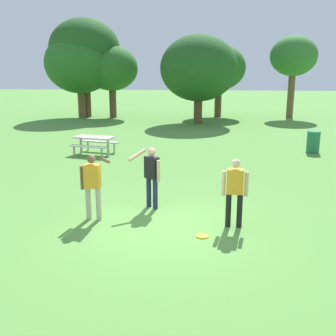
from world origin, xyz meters
The scene contains 13 objects.
ground_plane centered at (0.00, 0.00, 0.00)m, with size 120.00×120.00×0.00m, color #568E3D.
person_thrower centered at (1.63, 0.19, 0.94)m, with size 0.61×0.24×1.64m.
person_catcher centered at (-1.78, 0.35, 0.96)m, with size 0.63×0.67×1.64m.
person_bystander centered at (-0.47, 1.32, 0.96)m, with size 0.84×0.49×1.64m.
frisbee centered at (0.91, -0.47, 0.01)m, with size 0.28×0.28×0.03m, color yellow.
picnic_table_near centered at (-3.88, 7.96, 0.56)m, with size 1.98×1.78×0.77m.
trash_can_beside_table centered at (5.65, 9.21, 0.48)m, with size 0.59×0.59×0.96m.
tree_tall_left centered at (-8.39, 20.81, 3.94)m, with size 5.07×5.07×6.12m.
tree_broad_center centered at (-8.12, 21.32, 4.97)m, with size 5.18×5.18×7.20m.
tree_far_right centered at (-6.08, 21.07, 3.59)m, with size 3.83×3.83×5.25m.
tree_slender_mid centered at (0.35, 18.41, 3.61)m, with size 5.06×5.06×5.78m.
tree_back_left centered at (1.78, 22.49, 3.64)m, with size 3.97×3.97×5.36m.
tree_back_right centered at (7.17, 22.41, 4.43)m, with size 3.40×3.40×5.94m.
Camera 1 is at (0.95, -8.85, 3.65)m, focal length 43.12 mm.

